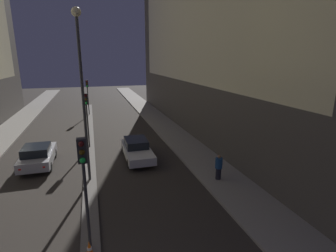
% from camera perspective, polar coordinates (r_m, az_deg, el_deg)
% --- Properties ---
extents(median_strip, '(0.77, 36.64, 0.13)m').
position_cam_1_polar(median_strip, '(25.16, -16.70, -2.60)').
color(median_strip, '#66605B').
rests_on(median_strip, ground).
extents(traffic_light_near, '(0.32, 0.42, 4.42)m').
position_cam_1_polar(traffic_light_near, '(9.93, -17.89, -9.09)').
color(traffic_light_near, '#383838').
rests_on(traffic_light_near, median_strip).
extents(traffic_light_mid, '(0.32, 0.42, 4.42)m').
position_cam_1_polar(traffic_light_mid, '(21.86, -17.32, 3.76)').
color(traffic_light_mid, '#383838').
rests_on(traffic_light_mid, median_strip).
extents(traffic_light_far, '(0.32, 0.42, 4.42)m').
position_cam_1_polar(traffic_light_far, '(34.99, -17.15, 7.63)').
color(traffic_light_far, '#383838').
rests_on(traffic_light_far, median_strip).
extents(street_lamp, '(0.50, 0.50, 9.67)m').
position_cam_1_polar(street_lamp, '(15.31, -18.38, 10.84)').
color(street_lamp, '#383838').
rests_on(street_lamp, median_strip).
extents(traffic_cone_far, '(0.39, 0.39, 0.71)m').
position_cam_1_polar(traffic_cone_far, '(10.92, -16.73, -24.38)').
color(traffic_cone_far, black).
rests_on(traffic_cone_far, median_strip).
extents(car_left_lane, '(1.95, 4.30, 1.51)m').
position_cam_1_polar(car_left_lane, '(20.16, -26.48, -5.74)').
color(car_left_lane, '#B2B2B7').
rests_on(car_left_lane, ground).
extents(car_right_lane, '(1.83, 4.77, 1.44)m').
position_cam_1_polar(car_right_lane, '(19.47, -6.80, -5.04)').
color(car_right_lane, silver).
rests_on(car_right_lane, ground).
extents(pedestrian_on_right_sidewalk, '(0.43, 0.43, 1.55)m').
position_cam_1_polar(pedestrian_on_right_sidewalk, '(16.13, 10.97, -8.69)').
color(pedestrian_on_right_sidewalk, black).
rests_on(pedestrian_on_right_sidewalk, sidewalk_right).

